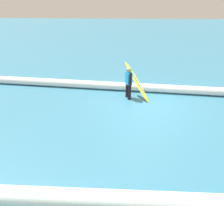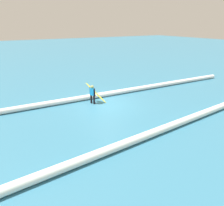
# 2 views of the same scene
# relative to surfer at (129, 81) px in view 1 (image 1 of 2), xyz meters

# --- Properties ---
(ground_plane) EXTENTS (135.79, 135.79, 0.00)m
(ground_plane) POSITION_rel_surfer_xyz_m (-0.76, 0.76, -0.77)
(ground_plane) COLOR teal
(surfer) EXTENTS (0.31, 0.53, 1.38)m
(surfer) POSITION_rel_surfer_xyz_m (0.00, 0.00, 0.00)
(surfer) COLOR black
(surfer) RESTS_ON ground_plane
(surfboard) EXTENTS (1.24, 1.30, 1.46)m
(surfboard) POSITION_rel_surfer_xyz_m (-0.34, -0.14, -0.05)
(surfboard) COLOR yellow
(surfboard) RESTS_ON ground_plane
(wave_crest_foreground) EXTENTS (24.20, 1.88, 0.38)m
(wave_crest_foreground) POSITION_rel_surfer_xyz_m (-2.02, -0.80, -0.58)
(wave_crest_foreground) COLOR white
(wave_crest_foreground) RESTS_ON ground_plane
(wave_crest_midground) EXTENTS (21.36, 1.38, 0.40)m
(wave_crest_midground) POSITION_rel_surfer_xyz_m (1.05, 5.69, -0.57)
(wave_crest_midground) COLOR white
(wave_crest_midground) RESTS_ON ground_plane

